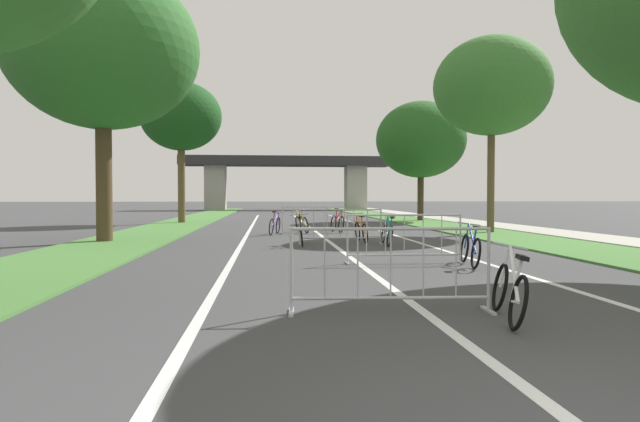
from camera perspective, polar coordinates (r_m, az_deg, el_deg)
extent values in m
cube|color=#477A38|center=(29.98, -14.20, -1.17)|extent=(3.00, 66.40, 0.05)
cube|color=#477A38|center=(30.78, 10.20, -1.08)|extent=(3.00, 66.40, 0.05)
cube|color=#ADA89E|center=(31.57, 14.69, -1.01)|extent=(2.14, 66.40, 0.08)
cube|color=silver|center=(21.77, -0.49, -2.19)|extent=(0.14, 38.41, 0.01)
cube|color=silver|center=(22.17, 6.51, -2.13)|extent=(0.14, 38.41, 0.01)
cube|color=silver|center=(21.71, -7.64, -2.21)|extent=(0.14, 38.41, 0.01)
cube|color=#2D2D30|center=(57.47, -3.62, 5.32)|extent=(22.35, 3.89, 0.97)
cube|color=#9E9B93|center=(57.59, -11.10, 2.45)|extent=(2.15, 2.40, 4.71)
cube|color=#9E9B93|center=(58.09, 3.81, 2.47)|extent=(2.15, 2.40, 4.71)
cylinder|color=#4C3823|center=(17.82, -22.09, 2.97)|extent=(0.49, 0.49, 3.80)
ellipsoid|color=#2D6628|center=(18.39, -22.22, 15.84)|extent=(5.86, 5.86, 4.98)
cylinder|color=brown|center=(29.24, -14.59, 2.71)|extent=(0.38, 0.38, 4.08)
ellipsoid|color=#194719|center=(29.54, -14.64, 9.77)|extent=(4.26, 4.26, 3.62)
cylinder|color=brown|center=(21.73, 17.80, 3.02)|extent=(0.28, 0.28, 4.02)
ellipsoid|color=#38702D|center=(22.14, 17.88, 12.58)|extent=(4.45, 4.45, 3.78)
cylinder|color=#3D2D1E|center=(31.54, 10.70, 1.47)|extent=(0.36, 0.36, 2.78)
ellipsoid|color=#23561E|center=(31.71, 10.73, 7.51)|extent=(5.19, 5.19, 4.41)
cylinder|color=#ADADB2|center=(6.53, -3.09, -6.37)|extent=(0.04, 0.04, 1.05)
cube|color=#ADADB2|center=(6.62, -3.09, -10.74)|extent=(0.08, 0.44, 0.03)
cylinder|color=#ADADB2|center=(6.94, 17.58, -5.97)|extent=(0.04, 0.04, 1.05)
cube|color=#ADADB2|center=(7.02, 17.55, -10.10)|extent=(0.08, 0.44, 0.03)
cylinder|color=#ADADB2|center=(6.57, 7.58, -1.90)|extent=(2.43, 0.18, 0.04)
cylinder|color=#ADADB2|center=(6.68, 7.55, -9.20)|extent=(2.43, 0.18, 0.04)
cylinder|color=#ADADB2|center=(6.52, 0.49, -5.57)|extent=(0.02, 0.02, 0.87)
cylinder|color=#ADADB2|center=(6.56, 4.05, -5.54)|extent=(0.02, 0.02, 0.87)
cylinder|color=#ADADB2|center=(6.61, 7.57, -5.49)|extent=(0.02, 0.02, 0.87)
cylinder|color=#ADADB2|center=(6.69, 11.01, -5.42)|extent=(0.02, 0.02, 0.87)
cylinder|color=#ADADB2|center=(6.80, 14.35, -5.33)|extent=(0.02, 0.02, 0.87)
cylinder|color=#ADADB2|center=(11.31, 2.95, -3.01)|extent=(0.04, 0.04, 1.05)
cube|color=#ADADB2|center=(11.36, 2.95, -5.57)|extent=(0.08, 0.44, 0.03)
cylinder|color=#ADADB2|center=(11.84, 14.77, -2.86)|extent=(0.04, 0.04, 1.05)
cube|color=#ADADB2|center=(11.88, 14.75, -5.31)|extent=(0.08, 0.44, 0.03)
cylinder|color=#ADADB2|center=(11.48, 9.01, -0.43)|extent=(2.44, 0.12, 0.04)
cylinder|color=#ADADB2|center=(11.54, 8.99, -4.65)|extent=(2.44, 0.12, 0.04)
cylinder|color=#ADADB2|center=(11.36, 4.99, -2.54)|extent=(0.02, 0.02, 0.87)
cylinder|color=#ADADB2|center=(11.42, 7.01, -2.52)|extent=(0.02, 0.02, 0.87)
cylinder|color=#ADADB2|center=(11.51, 9.00, -2.50)|extent=(0.02, 0.02, 0.87)
cylinder|color=#ADADB2|center=(11.60, 10.96, -2.48)|extent=(0.02, 0.02, 0.87)
cylinder|color=#ADADB2|center=(11.71, 12.88, -2.45)|extent=(0.02, 0.02, 0.87)
cylinder|color=#ADADB2|center=(15.95, -2.16, -1.68)|extent=(0.04, 0.04, 1.05)
cube|color=#ADADB2|center=(15.98, -2.15, -3.51)|extent=(0.08, 0.44, 0.03)
cylinder|color=#ADADB2|center=(16.14, 6.52, -1.65)|extent=(0.04, 0.04, 1.05)
cube|color=#ADADB2|center=(16.18, 6.52, -3.45)|extent=(0.08, 0.44, 0.03)
cylinder|color=#ADADB2|center=(15.98, 2.21, 0.14)|extent=(2.43, 0.17, 0.04)
cylinder|color=#ADADB2|center=(16.02, 2.21, -2.90)|extent=(2.43, 0.17, 0.04)
cylinder|color=#ADADB2|center=(15.95, -0.70, -1.35)|extent=(0.02, 0.02, 0.87)
cylinder|color=#ADADB2|center=(15.97, 0.76, -1.35)|extent=(0.02, 0.02, 0.87)
cylinder|color=#ADADB2|center=(15.99, 2.21, -1.35)|extent=(0.02, 0.02, 0.87)
cylinder|color=#ADADB2|center=(16.03, 3.66, -1.34)|extent=(0.02, 0.02, 0.87)
cylinder|color=#ADADB2|center=(16.08, 5.10, -1.34)|extent=(0.02, 0.02, 0.87)
cylinder|color=#ADADB2|center=(20.51, -4.05, -0.96)|extent=(0.04, 0.04, 1.05)
cube|color=#ADADB2|center=(20.54, -4.05, -2.38)|extent=(0.08, 0.44, 0.03)
cylinder|color=#ADADB2|center=(20.84, 2.64, -0.92)|extent=(0.04, 0.04, 1.05)
cube|color=#ADADB2|center=(20.87, 2.64, -2.32)|extent=(0.08, 0.44, 0.03)
cylinder|color=#ADADB2|center=(20.62, -0.68, 0.46)|extent=(2.43, 0.17, 0.04)
cylinder|color=#ADADB2|center=(20.66, -0.68, -1.90)|extent=(2.43, 0.17, 0.04)
cylinder|color=#ADADB2|center=(20.54, -2.92, -0.71)|extent=(0.02, 0.02, 0.87)
cylinder|color=#ADADB2|center=(20.59, -1.80, -0.70)|extent=(0.02, 0.02, 0.87)
cylinder|color=#ADADB2|center=(20.64, -0.68, -0.69)|extent=(0.02, 0.02, 0.87)
cylinder|color=#ADADB2|center=(20.70, 0.43, -0.69)|extent=(0.02, 0.02, 0.87)
cylinder|color=#ADADB2|center=(20.76, 1.54, -0.68)|extent=(0.02, 0.02, 0.87)
torus|color=black|center=(15.17, 7.48, -2.70)|extent=(0.18, 0.61, 0.60)
torus|color=black|center=(16.15, 6.84, -2.44)|extent=(0.18, 0.61, 0.60)
cylinder|color=#197A7F|center=(15.63, 7.38, -1.54)|extent=(0.20, 0.97, 0.60)
cylinder|color=#197A7F|center=(15.44, 7.47, -1.74)|extent=(0.16, 0.12, 0.58)
cylinder|color=#197A7F|center=(15.33, 7.36, -2.74)|extent=(0.03, 0.32, 0.07)
cylinder|color=#197A7F|center=(16.12, 7.06, -1.45)|extent=(0.15, 0.10, 0.57)
cube|color=black|center=(15.41, 7.70, -0.69)|extent=(0.12, 0.24, 0.07)
cylinder|color=#99999E|center=(16.09, 7.28, -0.44)|extent=(0.45, 0.05, 0.12)
torus|color=black|center=(19.51, -5.23, -1.71)|extent=(0.24, 0.64, 0.63)
torus|color=black|center=(20.56, -4.51, -1.54)|extent=(0.24, 0.64, 0.63)
cylinder|color=#662884|center=(19.99, -4.82, -0.88)|extent=(0.34, 1.03, 0.56)
cylinder|color=#662884|center=(19.79, -4.96, -0.94)|extent=(0.08, 0.13, 0.60)
cylinder|color=#662884|center=(19.68, -5.11, -1.75)|extent=(0.11, 0.35, 0.07)
cylinder|color=#662884|center=(20.52, -4.47, -0.82)|extent=(0.07, 0.10, 0.53)
cube|color=black|center=(19.74, -4.91, -0.08)|extent=(0.16, 0.26, 0.06)
cylinder|color=#99999E|center=(20.48, -4.42, -0.09)|extent=(0.45, 0.14, 0.07)
torus|color=black|center=(6.08, 20.42, -9.17)|extent=(0.30, 0.63, 0.60)
torus|color=black|center=(7.04, 18.69, -7.71)|extent=(0.30, 0.63, 0.60)
cylinder|color=silver|center=(6.51, 20.01, -6.19)|extent=(0.37, 0.92, 0.55)
cylinder|color=silver|center=(6.33, 20.26, -6.89)|extent=(0.13, 0.14, 0.50)
cylinder|color=silver|center=(6.24, 20.06, -9.11)|extent=(0.09, 0.32, 0.07)
cylinder|color=silver|center=(6.98, 19.17, -5.66)|extent=(0.14, 0.12, 0.52)
cube|color=black|center=(6.28, 20.81, -4.69)|extent=(0.16, 0.26, 0.07)
cylinder|color=#99999E|center=(6.94, 19.66, -3.58)|extent=(0.42, 0.13, 0.11)
torus|color=black|center=(10.88, 16.33, -4.38)|extent=(0.22, 0.64, 0.62)
torus|color=black|center=(11.86, 15.19, -3.88)|extent=(0.22, 0.64, 0.62)
cylinder|color=#1E389E|center=(11.33, 15.95, -2.79)|extent=(0.25, 0.96, 0.57)
cylinder|color=#1E389E|center=(11.15, 16.15, -3.07)|extent=(0.11, 0.13, 0.55)
cylinder|color=#1E389E|center=(11.04, 16.11, -4.41)|extent=(0.07, 0.33, 0.07)
cylinder|color=#1E389E|center=(11.82, 15.40, -2.61)|extent=(0.11, 0.11, 0.54)
cube|color=black|center=(11.10, 16.39, -1.68)|extent=(0.14, 0.25, 0.06)
cylinder|color=#99999E|center=(11.79, 15.61, -1.32)|extent=(0.48, 0.10, 0.09)
torus|color=black|center=(16.17, 4.84, -2.42)|extent=(0.14, 0.62, 0.61)
torus|color=black|center=(17.17, 4.03, -2.19)|extent=(0.14, 0.62, 0.61)
cylinder|color=orange|center=(16.62, 4.35, -1.33)|extent=(0.15, 0.99, 0.60)
cylinder|color=orange|center=(16.43, 4.52, -1.53)|extent=(0.10, 0.12, 0.57)
cylinder|color=orange|center=(16.33, 4.71, -2.46)|extent=(0.04, 0.33, 0.07)
cylinder|color=orange|center=(17.12, 3.96, -1.25)|extent=(0.10, 0.10, 0.57)
cube|color=black|center=(16.38, 4.46, -0.56)|extent=(0.12, 0.25, 0.06)
cylinder|color=#99999E|center=(17.08, 3.89, -0.30)|extent=(0.48, 0.06, 0.07)
torus|color=black|center=(21.80, 1.45, -1.32)|extent=(0.24, 0.67, 0.67)
torus|color=black|center=(20.88, 2.28, -1.44)|extent=(0.24, 0.67, 0.67)
cylinder|color=red|center=(21.36, 1.91, -0.61)|extent=(0.28, 0.92, 0.60)
cylinder|color=red|center=(21.53, 1.75, -0.63)|extent=(0.10, 0.13, 0.65)
cylinder|color=red|center=(21.65, 1.57, -1.40)|extent=(0.08, 0.31, 0.08)
cylinder|color=red|center=(20.90, 2.33, -0.66)|extent=(0.09, 0.10, 0.57)
cube|color=black|center=(21.56, 1.80, 0.22)|extent=(0.15, 0.26, 0.06)
cylinder|color=#99999E|center=(20.92, 2.38, 0.12)|extent=(0.54, 0.13, 0.08)
torus|color=black|center=(16.04, -1.98, -2.41)|extent=(0.14, 0.64, 0.63)
torus|color=black|center=(15.05, -1.99, -2.67)|extent=(0.14, 0.64, 0.63)
cylinder|color=black|center=(15.55, -2.09, -1.42)|extent=(0.16, 0.97, 0.64)
cylinder|color=black|center=(15.74, -2.06, -1.68)|extent=(0.10, 0.12, 0.54)
cylinder|color=black|center=(15.89, -1.97, -2.53)|extent=(0.04, 0.32, 0.07)
cylinder|color=black|center=(15.05, -2.10, -1.52)|extent=(0.10, 0.10, 0.61)
cube|color=black|center=(15.77, -2.15, -0.69)|extent=(0.12, 0.25, 0.06)
cylinder|color=#99999E|center=(15.06, -2.21, -0.36)|extent=(0.54, 0.06, 0.08)
torus|color=black|center=(20.58, -1.55, -1.52)|extent=(0.30, 0.66, 0.64)
torus|color=black|center=(21.52, -2.34, -1.39)|extent=(0.30, 0.66, 0.64)
cylinder|color=gold|center=(21.00, -2.05, -0.74)|extent=(0.35, 0.91, 0.56)
cylinder|color=gold|center=(20.82, -1.90, -0.75)|extent=(0.14, 0.14, 0.64)
cylinder|color=gold|center=(20.73, -1.67, -1.56)|extent=(0.09, 0.32, 0.08)
cylinder|color=gold|center=(21.47, -2.43, -0.69)|extent=(0.12, 0.11, 0.54)
cube|color=black|center=(20.76, -2.02, 0.11)|extent=(0.16, 0.26, 0.07)
cylinder|color=#99999E|center=(21.42, -2.53, 0.02)|extent=(0.45, 0.13, 0.11)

